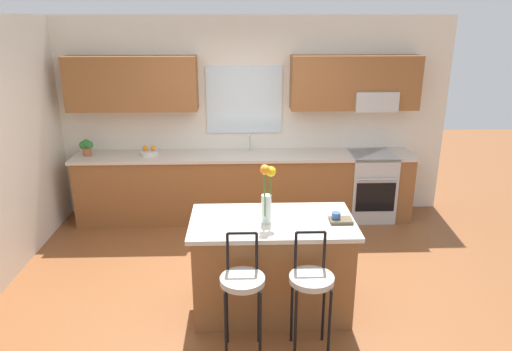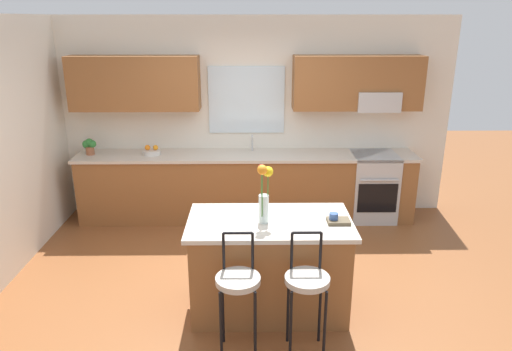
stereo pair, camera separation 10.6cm
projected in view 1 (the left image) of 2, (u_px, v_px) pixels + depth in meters
name	position (u px, v px, depth m)	size (l,w,h in m)	color
ground_plane	(247.00, 281.00, 4.99)	(14.00, 14.00, 0.00)	brown
back_wall_assembly	(247.00, 107.00, 6.40)	(5.60, 0.50, 2.70)	silver
counter_run	(245.00, 186.00, 6.46)	(4.56, 0.64, 0.92)	brown
sink_faucet	(250.00, 141.00, 6.40)	(0.02, 0.13, 0.23)	#B7BABC
oven_range	(370.00, 186.00, 6.49)	(0.60, 0.64, 0.92)	#B7BABC
kitchen_island	(272.00, 265.00, 4.39)	(1.49, 0.82, 0.92)	brown
bar_stool_near	(243.00, 285.00, 3.74)	(0.36, 0.36, 1.04)	black
bar_stool_middle	(311.00, 284.00, 3.76)	(0.36, 0.36, 1.04)	black
flower_vase	(267.00, 192.00, 4.10)	(0.14, 0.14, 0.55)	silver
mug_ceramic	(336.00, 217.00, 4.20)	(0.08, 0.08, 0.09)	#33518C
cookbook	(341.00, 220.00, 4.20)	(0.20, 0.15, 0.03)	brown
fruit_bowl_oranges	(149.00, 152.00, 6.26)	(0.24, 0.24, 0.13)	silver
potted_plant_small	(86.00, 146.00, 6.20)	(0.19, 0.13, 0.22)	#9E5B3D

